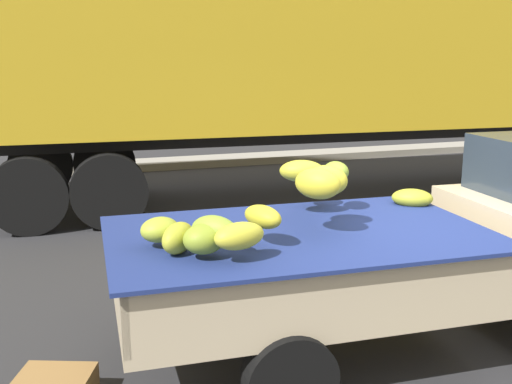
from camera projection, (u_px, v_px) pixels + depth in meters
name	position (u px, v px, depth m)	size (l,w,h in m)	color
ground	(411.00, 348.00, 5.10)	(220.00, 220.00, 0.00)	#28282B
curb_strip	(187.00, 162.00, 13.40)	(80.00, 0.80, 0.16)	gray
semi_trailer	(316.00, 47.00, 10.09)	(12.12, 3.20, 3.95)	gold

